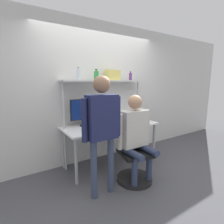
{
  "coord_description": "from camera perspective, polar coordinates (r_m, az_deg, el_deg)",
  "views": [
    {
      "loc": [
        -1.7,
        -2.3,
        1.57
      ],
      "look_at": [
        -0.31,
        -0.13,
        1.12
      ],
      "focal_mm": 28.0,
      "sensor_mm": 36.0,
      "label": 1
    }
  ],
  "objects": [
    {
      "name": "wall_back",
      "position": [
        3.54,
        -3.87,
        6.42
      ],
      "size": [
        8.0,
        0.06,
        2.7
      ],
      "color": "silver",
      "rests_on": "ground_plane"
    },
    {
      "name": "storage_box",
      "position": [
        3.46,
        0.1,
        11.94
      ],
      "size": [
        0.29,
        0.16,
        0.19
      ],
      "color": "#DBCC66",
      "rests_on": "shelf_unit"
    },
    {
      "name": "bottle_green",
      "position": [
        3.28,
        -5.13,
        11.79
      ],
      "size": [
        0.09,
        0.09,
        0.2
      ],
      "color": "#2D8C3F",
      "rests_on": "shelf_unit"
    },
    {
      "name": "monitor",
      "position": [
        3.2,
        -8.85,
        0.36
      ],
      "size": [
        0.55,
        0.2,
        0.49
      ],
      "color": "black",
      "rests_on": "desk"
    },
    {
      "name": "bottle_clear",
      "position": [
        3.14,
        -10.9,
        11.88
      ],
      "size": [
        0.07,
        0.07,
        0.22
      ],
      "color": "silver",
      "rests_on": "shelf_unit"
    },
    {
      "name": "office_chair",
      "position": [
        2.93,
        7.05,
        -15.98
      ],
      "size": [
        0.56,
        0.56,
        0.94
      ],
      "color": "black",
      "rests_on": "ground_plane"
    },
    {
      "name": "cell_phone",
      "position": [
        3.29,
        6.43,
        -4.13
      ],
      "size": [
        0.07,
        0.15,
        0.01
      ],
      "color": "silver",
      "rests_on": "desk"
    },
    {
      "name": "ground_plane",
      "position": [
        3.26,
        3.59,
        -18.77
      ],
      "size": [
        12.0,
        12.0,
        0.0
      ],
      "primitive_type": "plane",
      "color": "#4C4C51"
    },
    {
      "name": "laptop",
      "position": [
        3.18,
        1.93,
        -3.44
      ],
      "size": [
        0.29,
        0.23,
        0.24
      ],
      "color": "silver",
      "rests_on": "desk"
    },
    {
      "name": "shelf_unit",
      "position": [
        3.37,
        -2.31,
        6.86
      ],
      "size": [
        1.69,
        0.3,
        1.59
      ],
      "color": "silver",
      "rests_on": "ground_plane"
    },
    {
      "name": "desk",
      "position": [
        3.31,
        -0.34,
        -5.42
      ],
      "size": [
        1.77,
        0.75,
        0.77
      ],
      "color": "white",
      "rests_on": "ground_plane"
    },
    {
      "name": "bottle_purple",
      "position": [
        3.72,
        6.05,
        11.46
      ],
      "size": [
        0.06,
        0.06,
        0.18
      ],
      "color": "#593372",
      "rests_on": "shelf_unit"
    },
    {
      "name": "person_standing",
      "position": [
        2.29,
        -3.27,
        -3.15
      ],
      "size": [
        0.57,
        0.22,
        1.64
      ],
      "color": "#38425B",
      "rests_on": "ground_plane"
    },
    {
      "name": "person_seated",
      "position": [
        2.7,
        7.76,
        -6.31
      ],
      "size": [
        0.61,
        0.47,
        1.37
      ],
      "color": "#2D3856",
      "rests_on": "ground_plane"
    }
  ]
}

